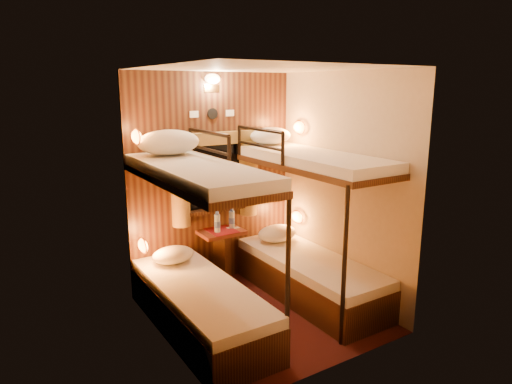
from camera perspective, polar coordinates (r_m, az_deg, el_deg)
floor at (r=4.76m, az=0.77°, el=-15.00°), size 2.10×2.10×0.00m
ceiling at (r=4.21m, az=0.88°, el=15.23°), size 2.10×2.10×0.00m
wall_back at (r=5.22m, az=-5.46°, el=1.50°), size 2.40×0.00×2.40m
wall_front at (r=3.53m, az=10.17°, el=-4.29°), size 2.40×0.00×2.40m
wall_left at (r=3.89m, az=-11.63°, el=-2.71°), size 0.00×2.40×2.40m
wall_right at (r=4.93m, az=10.61°, el=0.65°), size 0.00×2.40×2.40m
back_panel at (r=5.21m, az=-5.39°, el=1.47°), size 2.00×0.03×2.40m
bunk_left at (r=4.29m, az=-7.10°, el=-10.11°), size 0.72×1.90×1.82m
bunk_right at (r=4.94m, az=6.72°, el=-6.96°), size 0.72×1.90×1.82m
window at (r=5.18m, az=-5.23°, el=1.21°), size 1.00×0.12×0.79m
curtains at (r=5.14m, az=-5.08°, el=2.05°), size 1.10×0.22×1.00m
back_fixtures at (r=5.07m, az=-5.46°, el=13.06°), size 0.54×0.09×0.48m
reading_lamps at (r=4.91m, az=-3.63°, el=1.27°), size 2.00×0.20×1.25m
table at (r=5.26m, az=-4.29°, el=-7.28°), size 0.50×0.34×0.66m
bottle_left at (r=5.11m, az=-4.86°, el=-3.92°), size 0.07×0.07×0.24m
bottle_right at (r=5.24m, az=-3.05°, el=-3.46°), size 0.07×0.07×0.24m
sachet_a at (r=5.27m, az=-2.49°, el=-4.48°), size 0.07×0.05×0.01m
sachet_b at (r=5.28m, az=-3.32°, el=-4.48°), size 0.08×0.07×0.01m
pillow_lower_left at (r=4.84m, az=-10.32°, el=-7.73°), size 0.44×0.31×0.17m
pillow_lower_right at (r=5.40m, az=2.66°, el=-5.17°), size 0.49×0.35×0.19m
pillow_upper_left at (r=4.55m, az=-10.87°, el=6.13°), size 0.62×0.44×0.24m
pillow_upper_right at (r=5.29m, az=1.83°, el=7.03°), size 0.50×0.36×0.20m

